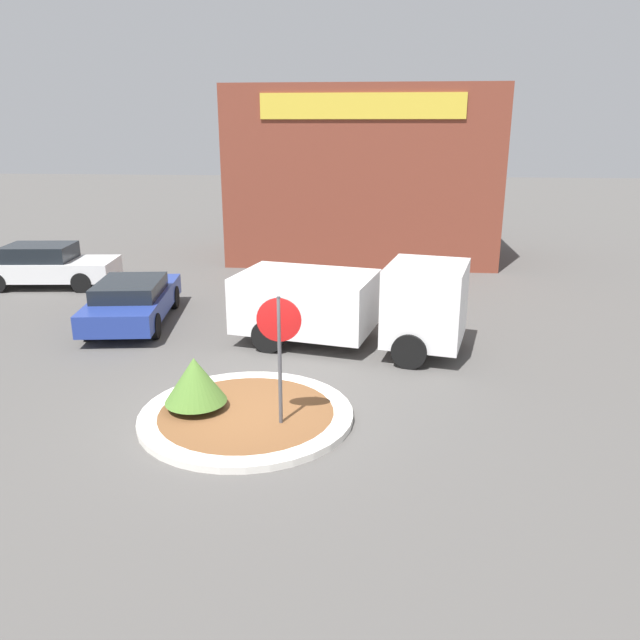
{
  "coord_description": "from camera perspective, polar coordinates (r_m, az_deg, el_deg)",
  "views": [
    {
      "loc": [
        2.43,
        -10.62,
        5.34
      ],
      "look_at": [
        1.22,
        1.98,
        1.39
      ],
      "focal_mm": 35.0,
      "sensor_mm": 36.0,
      "label": 1
    }
  ],
  "objects": [
    {
      "name": "ground_plane",
      "position": [
        12.13,
        -6.71,
        -8.9
      ],
      "size": [
        120.0,
        120.0,
        0.0
      ],
      "primitive_type": "plane",
      "color": "#514F4C"
    },
    {
      "name": "traffic_island",
      "position": [
        12.1,
        -6.72,
        -8.61
      ],
      "size": [
        4.07,
        4.07,
        0.14
      ],
      "color": "silver",
      "rests_on": "ground_plane"
    },
    {
      "name": "stop_sign",
      "position": [
        10.97,
        -3.75,
        -1.66
      ],
      "size": [
        0.79,
        0.07,
        2.53
      ],
      "color": "#4C4C51",
      "rests_on": "ground_plane"
    },
    {
      "name": "island_shrub",
      "position": [
        12.13,
        -11.38,
        -5.38
      ],
      "size": [
        1.19,
        1.19,
        1.03
      ],
      "color": "brown",
      "rests_on": "traffic_island"
    },
    {
      "name": "utility_truck",
      "position": [
        15.53,
        2.98,
        1.6
      ],
      "size": [
        5.98,
        3.41,
        2.22
      ],
      "rotation": [
        0.0,
        0.0,
        -0.22
      ],
      "color": "white",
      "rests_on": "ground_plane"
    },
    {
      "name": "storefront_building",
      "position": [
        26.65,
        3.96,
        13.16
      ],
      "size": [
        10.54,
        6.07,
        6.83
      ],
      "color": "brown",
      "rests_on": "ground_plane"
    },
    {
      "name": "parked_sedan_white",
      "position": [
        23.53,
        -23.75,
        4.59
      ],
      "size": [
        4.73,
        2.34,
        1.46
      ],
      "rotation": [
        0.0,
        0.0,
        0.11
      ],
      "color": "silver",
      "rests_on": "ground_plane"
    },
    {
      "name": "parked_sedan_blue",
      "position": [
        18.25,
        -16.76,
        1.76
      ],
      "size": [
        2.53,
        4.86,
        1.27
      ],
      "rotation": [
        0.0,
        0.0,
        1.71
      ],
      "color": "navy",
      "rests_on": "ground_plane"
    }
  ]
}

